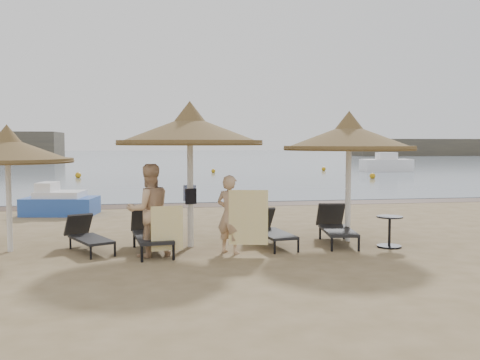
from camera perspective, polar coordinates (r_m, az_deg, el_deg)
The scene contains 22 objects.
ground at distance 10.72m, azimuth -5.69°, elevation -8.55°, with size 160.00×160.00×0.00m, color #8E7855.
sea at distance 90.47m, azimuth -9.02°, elevation 2.49°, with size 200.00×140.00×0.03m, color slate.
wet_sand_strip at distance 19.99m, azimuth -7.46°, elevation -2.70°, with size 200.00×1.60×0.01m, color #4D382B.
palapa_left at distance 12.33m, azimuth -23.57°, elevation 2.90°, with size 2.74×2.74×2.71m.
palapa_center at distance 11.88m, azimuth -5.36°, elevation 5.23°, with size 3.27×3.27×3.25m.
palapa_right at distance 12.78m, azimuth 11.54°, elevation 4.45°, with size 3.10×3.10×3.07m.
lounger_far_left at distance 12.04m, azimuth -15.99°, elevation -5.66°, with size 1.23×1.75×0.75m.
lounger_near_left at distance 11.74m, azimuth -9.51°, elevation -5.43°, with size 0.93×2.13×0.92m.
lounger_near_right at distance 12.21m, azimuth 3.21°, elevation -5.27°, with size 0.86×1.86×0.80m.
lounger_far_right at distance 12.70m, azimuth 10.16°, elevation -4.84°, with size 0.90×2.00×0.86m.
side_table at distance 12.40m, azimuth 15.65°, elevation -5.42°, with size 0.58×0.58×0.70m.
person_left at distance 11.05m, azimuth -9.68°, elevation -2.42°, with size 1.01×0.66×2.20m, color tan.
person_right at distance 11.20m, azimuth -1.10°, elevation -3.01°, with size 0.88×0.57×1.92m, color tan.
towel_left at distance 10.77m, azimuth -7.79°, elevation -5.14°, with size 0.64×0.12×0.90m.
towel_right at distance 11.03m, azimuth 0.89°, elevation -4.02°, with size 0.80×0.19×1.14m.
bag_patterned at distance 12.12m, azimuth -5.38°, elevation -1.41°, with size 0.30×0.14×0.36m.
bag_dark at distance 11.78m, azimuth -5.26°, elevation -1.75°, with size 0.25×0.16×0.34m.
pedal_boat at distance 18.23m, azimuth -18.69°, elevation -2.31°, with size 2.46×1.71×1.05m.
buoy_left at distance 36.60m, azimuth -16.88°, elevation 0.49°, with size 0.39×0.39×0.39m, color #CD900F.
buoy_mid at distance 41.09m, azimuth -2.86°, elevation 0.97°, with size 0.32×0.32×0.32m, color #CD900F.
buoy_right at distance 35.31m, azimuth 13.95°, elevation 0.41°, with size 0.38×0.38×0.38m, color #CD900F.
buoy_extra at distance 44.34m, azimuth 8.92°, elevation 1.17°, with size 0.35×0.35×0.35m, color #CD900F.
Camera 1 is at (-0.67, -10.44, 2.33)m, focal length 40.00 mm.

